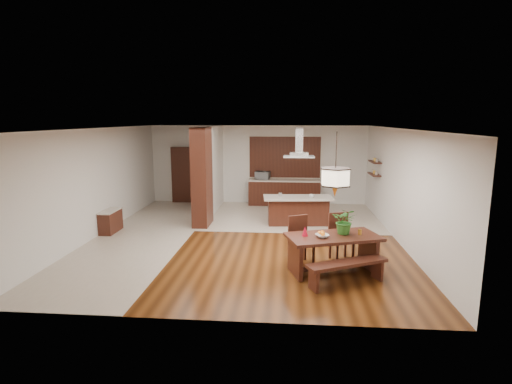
# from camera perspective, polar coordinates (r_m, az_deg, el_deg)

# --- Properties ---
(room_shell) EXTENTS (9.00, 9.04, 2.92)m
(room_shell) POSITION_cam_1_polar(r_m,az_deg,el_deg) (10.39, -1.65, 4.43)
(room_shell) COLOR #3D1E0B
(room_shell) RESTS_ON ground
(tile_hallway) EXTENTS (2.50, 9.00, 0.01)m
(tile_hallway) POSITION_cam_1_polar(r_m,az_deg,el_deg) (11.42, -15.52, -5.93)
(tile_hallway) COLOR beige
(tile_hallway) RESTS_ON ground
(tile_kitchen) EXTENTS (5.50, 4.00, 0.01)m
(tile_kitchen) POSITION_cam_1_polar(r_m,az_deg,el_deg) (13.15, 5.03, -3.43)
(tile_kitchen) COLOR beige
(tile_kitchen) RESTS_ON ground
(soffit_band) EXTENTS (8.00, 9.00, 0.02)m
(soffit_band) POSITION_cam_1_polar(r_m,az_deg,el_deg) (10.33, -1.68, 8.98)
(soffit_band) COLOR #402510
(soffit_band) RESTS_ON room_shell
(partition_pier) EXTENTS (0.45, 1.00, 2.90)m
(partition_pier) POSITION_cam_1_polar(r_m,az_deg,el_deg) (11.87, -7.74, 2.12)
(partition_pier) COLOR black
(partition_pier) RESTS_ON ground
(partition_stub) EXTENTS (0.18, 2.40, 2.90)m
(partition_stub) POSITION_cam_1_polar(r_m,az_deg,el_deg) (13.91, -5.89, 3.38)
(partition_stub) COLOR silver
(partition_stub) RESTS_ON ground
(hallway_console) EXTENTS (0.37, 0.88, 0.63)m
(hallway_console) POSITION_cam_1_polar(r_m,az_deg,el_deg) (11.92, -20.06, -3.96)
(hallway_console) COLOR black
(hallway_console) RESTS_ON ground
(hallway_doorway) EXTENTS (1.10, 0.20, 2.10)m
(hallway_doorway) POSITION_cam_1_polar(r_m,az_deg,el_deg) (15.31, -9.90, 2.41)
(hallway_doorway) COLOR black
(hallway_doorway) RESTS_ON ground
(rear_counter) EXTENTS (2.60, 0.62, 0.95)m
(rear_counter) POSITION_cam_1_polar(r_m,az_deg,el_deg) (14.71, 4.06, -0.04)
(rear_counter) COLOR black
(rear_counter) RESTS_ON ground
(kitchen_window) EXTENTS (2.60, 0.08, 1.50)m
(kitchen_window) POSITION_cam_1_polar(r_m,az_deg,el_deg) (14.79, 4.13, 5.00)
(kitchen_window) COLOR olive
(kitchen_window) RESTS_ON room_shell
(shelf_lower) EXTENTS (0.26, 0.90, 0.04)m
(shelf_lower) POSITION_cam_1_polar(r_m,az_deg,el_deg) (13.27, 16.53, 2.44)
(shelf_lower) COLOR black
(shelf_lower) RESTS_ON room_shell
(shelf_upper) EXTENTS (0.26, 0.90, 0.04)m
(shelf_upper) POSITION_cam_1_polar(r_m,az_deg,el_deg) (13.22, 16.62, 4.16)
(shelf_upper) COLOR black
(shelf_upper) RESTS_ON room_shell
(dining_table) EXTENTS (2.08, 1.47, 0.78)m
(dining_table) POSITION_cam_1_polar(r_m,az_deg,el_deg) (8.46, 10.92, -7.46)
(dining_table) COLOR black
(dining_table) RESTS_ON ground
(dining_bench) EXTENTS (1.64, 1.06, 0.46)m
(dining_bench) POSITION_cam_1_polar(r_m,az_deg,el_deg) (8.00, 12.83, -11.22)
(dining_bench) COLOR black
(dining_bench) RESTS_ON ground
(dining_chair_left) EXTENTS (0.62, 0.62, 1.05)m
(dining_chair_left) POSITION_cam_1_polar(r_m,az_deg,el_deg) (8.82, 6.58, -6.93)
(dining_chair_left) COLOR black
(dining_chair_left) RESTS_ON ground
(dining_chair_right) EXTENTS (0.59, 0.59, 1.06)m
(dining_chair_right) POSITION_cam_1_polar(r_m,az_deg,el_deg) (9.16, 12.17, -6.40)
(dining_chair_right) COLOR black
(dining_chair_right) RESTS_ON ground
(pendant_lantern) EXTENTS (0.64, 0.64, 1.31)m
(pendant_lantern) POSITION_cam_1_polar(r_m,az_deg,el_deg) (8.11, 11.33, 3.84)
(pendant_lantern) COLOR beige
(pendant_lantern) RESTS_ON room_shell
(foliage_plant) EXTENTS (0.61, 0.57, 0.55)m
(foliage_plant) POSITION_cam_1_polar(r_m,az_deg,el_deg) (8.48, 12.60, -4.07)
(foliage_plant) COLOR #2C6D24
(foliage_plant) RESTS_ON dining_table
(fruit_bowl) EXTENTS (0.34, 0.34, 0.06)m
(fruit_bowl) POSITION_cam_1_polar(r_m,az_deg,el_deg) (8.22, 9.44, -6.19)
(fruit_bowl) COLOR beige
(fruit_bowl) RESTS_ON dining_table
(napkin_cone) EXTENTS (0.16, 0.16, 0.20)m
(napkin_cone) POSITION_cam_1_polar(r_m,az_deg,el_deg) (8.25, 7.01, -5.58)
(napkin_cone) COLOR #B20C22
(napkin_cone) RESTS_ON dining_table
(gold_ornament) EXTENTS (0.08, 0.08, 0.11)m
(gold_ornament) POSITION_cam_1_polar(r_m,az_deg,el_deg) (8.57, 14.62, -5.54)
(gold_ornament) COLOR gold
(gold_ornament) RESTS_ON dining_table
(kitchen_island) EXTENTS (2.13, 1.08, 0.85)m
(kitchen_island) POSITION_cam_1_polar(r_m,az_deg,el_deg) (12.10, 6.00, -2.58)
(kitchen_island) COLOR black
(kitchen_island) RESTS_ON ground
(range_hood) EXTENTS (0.90, 0.55, 0.87)m
(range_hood) POSITION_cam_1_polar(r_m,az_deg,el_deg) (11.81, 6.19, 7.07)
(range_hood) COLOR silver
(range_hood) RESTS_ON room_shell
(island_cup) EXTENTS (0.16, 0.16, 0.10)m
(island_cup) POSITION_cam_1_polar(r_m,az_deg,el_deg) (11.91, 7.95, -0.55)
(island_cup) COLOR silver
(island_cup) RESTS_ON kitchen_island
(microwave) EXTENTS (0.58, 0.45, 0.28)m
(microwave) POSITION_cam_1_polar(r_m,az_deg,el_deg) (14.66, 0.94, 2.39)
(microwave) COLOR silver
(microwave) RESTS_ON rear_counter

